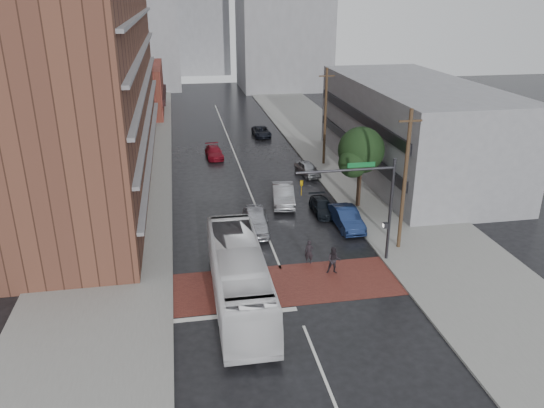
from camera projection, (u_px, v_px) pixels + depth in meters
ground at (289, 288)px, 32.57m from camera, size 160.00×160.00×0.00m
crosswalk at (287, 284)px, 33.02m from camera, size 14.00×5.00×0.02m
sidewalk_west at (126, 172)px, 53.49m from camera, size 9.00×90.00×0.15m
sidewalk_east at (345, 160)px, 57.26m from camera, size 9.00×90.00×0.15m
apartment_block at (81, 28)px, 46.98m from camera, size 10.00×44.00×28.00m
storefront_west at (135, 89)px, 78.62m from camera, size 8.00×16.00×7.00m
building_east at (412, 129)px, 51.87m from camera, size 11.00×26.00×9.00m
distant_tower_center at (199, 16)px, 114.88m from camera, size 12.00×10.00×24.00m
street_tree at (361, 153)px, 43.20m from camera, size 4.20×4.10×6.90m
signal_mast at (370, 196)px, 34.05m from camera, size 6.50×0.30×7.20m
utility_pole_near at (405, 180)px, 35.75m from camera, size 1.60×0.26×10.00m
utility_pole_far at (325, 116)px, 54.02m from camera, size 1.60×0.26×10.00m
transit_bus at (239, 277)px, 30.50m from camera, size 2.95×12.32×3.43m
pedestrian_a at (309, 252)px, 35.33m from camera, size 0.71×0.60×1.65m
pedestrian_b at (334, 261)px, 34.01m from camera, size 1.02×0.87×1.84m
car_travel_a at (256, 221)px, 40.11m from camera, size 2.46×5.13×1.69m
car_travel_b at (283, 195)px, 45.25m from camera, size 2.43×5.28×1.68m
car_travel_c at (214, 152)px, 58.01m from camera, size 1.95×4.33×1.23m
suv_travel at (261, 132)px, 66.61m from camera, size 2.07×4.40×1.22m
car_parked_near at (346, 218)px, 40.73m from camera, size 1.77×4.80×1.57m
car_parked_mid at (323, 207)px, 43.43m from camera, size 1.66×4.05×1.17m
car_parked_far at (308, 169)px, 52.45m from camera, size 2.22×4.15×1.34m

